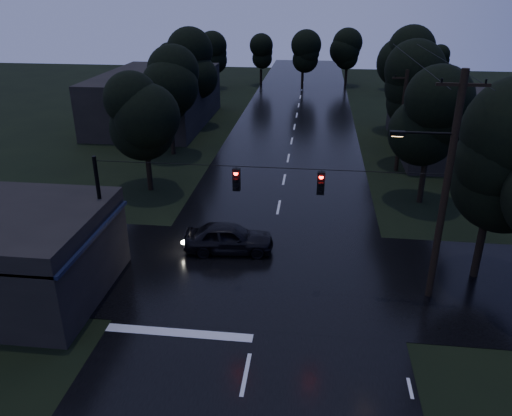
# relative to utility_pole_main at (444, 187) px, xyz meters

# --- Properties ---
(main_road) EXTENTS (12.00, 120.00, 0.02)m
(main_road) POSITION_rel_utility_pole_main_xyz_m (-7.41, 19.00, -5.26)
(main_road) COLOR black
(main_road) RESTS_ON ground
(cross_street) EXTENTS (60.00, 9.00, 0.02)m
(cross_street) POSITION_rel_utility_pole_main_xyz_m (-7.41, 1.00, -5.26)
(cross_street) COLOR black
(cross_street) RESTS_ON ground
(building_far_right) EXTENTS (10.00, 14.00, 4.40)m
(building_far_right) POSITION_rel_utility_pole_main_xyz_m (6.59, 23.00, -3.06)
(building_far_right) COLOR black
(building_far_right) RESTS_ON ground
(building_far_left) EXTENTS (10.00, 16.00, 5.00)m
(building_far_left) POSITION_rel_utility_pole_main_xyz_m (-21.41, 29.00, -2.76)
(building_far_left) COLOR black
(building_far_left) RESTS_ON ground
(utility_pole_main) EXTENTS (3.50, 0.30, 10.00)m
(utility_pole_main) POSITION_rel_utility_pole_main_xyz_m (0.00, 0.00, 0.00)
(utility_pole_main) COLOR black
(utility_pole_main) RESTS_ON ground
(utility_pole_far) EXTENTS (2.00, 0.30, 7.50)m
(utility_pole_far) POSITION_rel_utility_pole_main_xyz_m (0.89, 17.00, -1.38)
(utility_pole_far) COLOR black
(utility_pole_far) RESTS_ON ground
(anchor_pole_left) EXTENTS (0.18, 0.18, 6.00)m
(anchor_pole_left) POSITION_rel_utility_pole_main_xyz_m (-14.91, 0.00, -2.26)
(anchor_pole_left) COLOR black
(anchor_pole_left) RESTS_ON ground
(span_signals) EXTENTS (15.00, 0.37, 1.12)m
(span_signals) POSITION_rel_utility_pole_main_xyz_m (-6.85, -0.01, -0.01)
(span_signals) COLOR black
(span_signals) RESTS_ON ground
(tree_corner_near) EXTENTS (4.48, 4.48, 9.44)m
(tree_corner_near) POSITION_rel_utility_pole_main_xyz_m (2.59, 2.00, 0.74)
(tree_corner_near) COLOR black
(tree_corner_near) RESTS_ON ground
(tree_left_a) EXTENTS (3.92, 3.92, 8.26)m
(tree_left_a) POSITION_rel_utility_pole_main_xyz_m (-16.41, 11.00, -0.02)
(tree_left_a) COLOR black
(tree_left_a) RESTS_ON ground
(tree_left_b) EXTENTS (4.20, 4.20, 8.85)m
(tree_left_b) POSITION_rel_utility_pole_main_xyz_m (-17.01, 19.00, 0.36)
(tree_left_b) COLOR black
(tree_left_b) RESTS_ON ground
(tree_left_c) EXTENTS (4.48, 4.48, 9.44)m
(tree_left_c) POSITION_rel_utility_pole_main_xyz_m (-17.61, 29.00, 0.74)
(tree_left_c) COLOR black
(tree_left_c) RESTS_ON ground
(tree_right_a) EXTENTS (4.20, 4.20, 8.85)m
(tree_right_a) POSITION_rel_utility_pole_main_xyz_m (1.59, 11.00, 0.36)
(tree_right_a) COLOR black
(tree_right_a) RESTS_ON ground
(tree_right_b) EXTENTS (4.48, 4.48, 9.44)m
(tree_right_b) POSITION_rel_utility_pole_main_xyz_m (2.19, 19.00, 0.74)
(tree_right_b) COLOR black
(tree_right_b) RESTS_ON ground
(tree_right_c) EXTENTS (4.76, 4.76, 10.03)m
(tree_right_c) POSITION_rel_utility_pole_main_xyz_m (2.79, 29.00, 1.11)
(tree_right_c) COLOR black
(tree_right_c) RESTS_ON ground
(car) EXTENTS (4.80, 2.30, 1.58)m
(car) POSITION_rel_utility_pole_main_xyz_m (-9.56, 3.01, -4.47)
(car) COLOR black
(car) RESTS_ON ground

